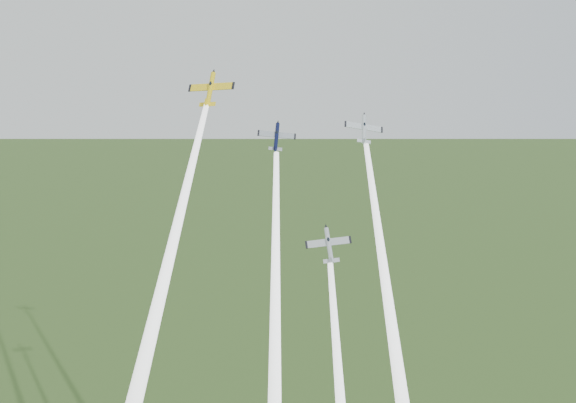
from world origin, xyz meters
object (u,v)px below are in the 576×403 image
object	(u,v)px
plane_silver_right	(364,129)
plane_silver_low	(329,245)
plane_yellow	(210,89)
plane_navy	(277,137)

from	to	relation	value
plane_silver_right	plane_silver_low	bearing A→B (deg)	-121.50
plane_yellow	plane_navy	world-z (taller)	plane_yellow
plane_silver_low	plane_navy	bearing A→B (deg)	117.60
plane_silver_right	plane_silver_low	xyz separation A→B (m)	(-8.50, -15.51, -17.32)
plane_silver_right	plane_silver_low	size ratio (longest dim) A/B	0.95
plane_navy	plane_silver_right	distance (m)	15.99
plane_silver_low	plane_yellow	bearing A→B (deg)	146.34
plane_yellow	plane_silver_low	bearing A→B (deg)	-12.40
plane_navy	plane_silver_low	xyz separation A→B (m)	(7.42, -14.60, -16.17)
plane_navy	plane_silver_right	xyz separation A→B (m)	(15.92, 0.91, 1.15)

